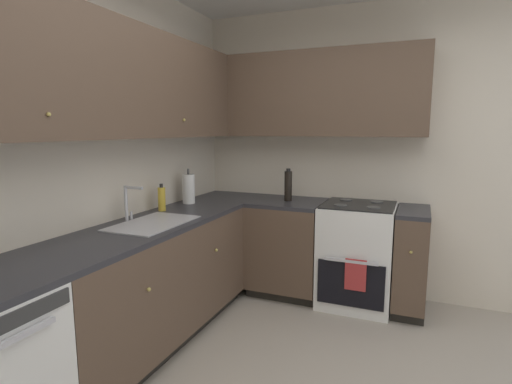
% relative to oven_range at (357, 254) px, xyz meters
% --- Properties ---
extents(wall_back, '(4.05, 0.05, 2.66)m').
position_rel_oven_range_xyz_m(wall_back, '(-1.69, 1.59, 0.87)').
color(wall_back, beige).
rests_on(wall_back, ground_plane).
extents(wall_right, '(0.05, 3.50, 2.66)m').
position_rel_oven_range_xyz_m(wall_right, '(0.31, -0.13, 0.87)').
color(wall_right, beige).
rests_on(wall_right, ground_plane).
extents(lower_cabinets_back, '(1.91, 0.62, 0.86)m').
position_rel_oven_range_xyz_m(lower_cabinets_back, '(-1.27, 1.27, -0.02)').
color(lower_cabinets_back, brown).
rests_on(lower_cabinets_back, ground_plane).
extents(countertop_back, '(3.11, 0.60, 0.03)m').
position_rel_oven_range_xyz_m(countertop_back, '(-1.27, 1.27, 0.42)').
color(countertop_back, '#2D2D33').
rests_on(countertop_back, lower_cabinets_back).
extents(lower_cabinets_right, '(0.62, 1.55, 0.86)m').
position_rel_oven_range_xyz_m(lower_cabinets_right, '(-0.02, 0.34, -0.02)').
color(lower_cabinets_right, brown).
rests_on(lower_cabinets_right, ground_plane).
extents(countertop_right, '(0.60, 1.55, 0.03)m').
position_rel_oven_range_xyz_m(countertop_right, '(-0.02, 0.34, 0.42)').
color(countertop_right, '#2D2D33').
rests_on(countertop_right, lower_cabinets_right).
extents(oven_range, '(0.68, 0.62, 1.04)m').
position_rel_oven_range_xyz_m(oven_range, '(0.00, 0.00, 0.00)').
color(oven_range, white).
rests_on(oven_range, ground_plane).
extents(upper_cabinets_back, '(2.79, 0.34, 0.75)m').
position_rel_oven_range_xyz_m(upper_cabinets_back, '(-1.43, 1.41, 1.41)').
color(upper_cabinets_back, brown).
extents(upper_cabinets_right, '(0.32, 2.10, 0.75)m').
position_rel_oven_range_xyz_m(upper_cabinets_right, '(0.12, 0.52, 1.41)').
color(upper_cabinets_right, brown).
extents(sink, '(0.64, 0.40, 0.10)m').
position_rel_oven_range_xyz_m(sink, '(-1.26, 1.24, 0.40)').
color(sink, '#B7B7BC').
rests_on(sink, countertop_back).
extents(faucet, '(0.07, 0.16, 0.26)m').
position_rel_oven_range_xyz_m(faucet, '(-1.25, 1.45, 0.59)').
color(faucet, silver).
rests_on(faucet, countertop_back).
extents(soap_bottle, '(0.06, 0.06, 0.22)m').
position_rel_oven_range_xyz_m(soap_bottle, '(-0.86, 1.45, 0.54)').
color(soap_bottle, gold).
rests_on(soap_bottle, countertop_back).
extents(paper_towel_roll, '(0.11, 0.11, 0.32)m').
position_rel_oven_range_xyz_m(paper_towel_roll, '(-0.48, 1.43, 0.57)').
color(paper_towel_roll, white).
rests_on(paper_towel_roll, countertop_back).
extents(oil_bottle, '(0.07, 0.07, 0.30)m').
position_rel_oven_range_xyz_m(oil_bottle, '(-0.02, 0.64, 0.58)').
color(oil_bottle, black).
rests_on(oil_bottle, countertop_right).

